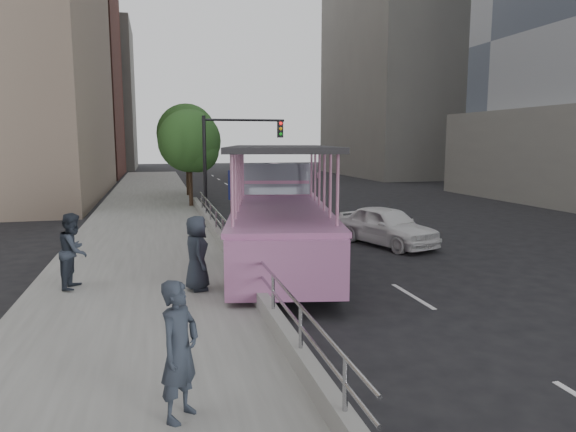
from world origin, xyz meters
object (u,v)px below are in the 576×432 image
(duck_boat, at_px, (279,218))
(street_tree_far, at_px, (188,136))
(pedestrian_mid, at_px, (74,251))
(pedestrian_near, at_px, (179,350))
(parking_sign, at_px, (234,206))
(traffic_signal, at_px, (228,150))
(pedestrian_far, at_px, (197,253))
(car, at_px, (387,226))
(street_tree_near, at_px, (191,143))

(duck_boat, relative_size, street_tree_far, 1.82)
(pedestrian_mid, bearing_deg, pedestrian_near, -151.41)
(parking_sign, bearing_deg, pedestrian_near, -102.40)
(duck_boat, xyz_separation_m, traffic_signal, (-0.32, 9.68, 2.09))
(street_tree_far, bearing_deg, pedestrian_far, -93.17)
(car, bearing_deg, street_tree_far, 91.32)
(car, bearing_deg, pedestrian_mid, -175.81)
(duck_boat, distance_m, pedestrian_far, 4.91)
(traffic_signal, distance_m, street_tree_near, 3.80)
(parking_sign, bearing_deg, traffic_signal, 83.08)
(parking_sign, bearing_deg, street_tree_near, 91.97)
(pedestrian_far, bearing_deg, car, -58.14)
(pedestrian_near, bearing_deg, duck_boat, 16.72)
(pedestrian_mid, height_order, street_tree_near, street_tree_near)
(pedestrian_near, distance_m, parking_sign, 10.27)
(car, distance_m, traffic_signal, 9.99)
(pedestrian_near, relative_size, pedestrian_mid, 0.99)
(street_tree_near, xyz_separation_m, street_tree_far, (0.20, 6.00, 0.49))
(pedestrian_far, bearing_deg, pedestrian_mid, 68.99)
(pedestrian_far, distance_m, parking_sign, 4.38)
(pedestrian_mid, xyz_separation_m, pedestrian_far, (2.96, -0.95, -0.02))
(pedestrian_far, relative_size, traffic_signal, 0.36)
(pedestrian_near, bearing_deg, parking_sign, 24.82)
(pedestrian_mid, bearing_deg, street_tree_near, -3.73)
(pedestrian_mid, relative_size, street_tree_far, 0.29)
(car, height_order, parking_sign, parking_sign)
(pedestrian_far, relative_size, street_tree_far, 0.29)
(pedestrian_near, bearing_deg, pedestrian_mid, 55.43)
(pedestrian_near, distance_m, street_tree_far, 29.17)
(pedestrian_mid, xyz_separation_m, traffic_signal, (5.63, 12.61, 2.25))
(pedestrian_near, relative_size, street_tree_near, 0.33)
(duck_boat, bearing_deg, pedestrian_far, -127.66)
(car, relative_size, parking_sign, 1.46)
(pedestrian_mid, distance_m, street_tree_near, 16.73)
(pedestrian_near, xyz_separation_m, pedestrian_far, (0.68, 5.96, -0.01))
(pedestrian_far, distance_m, street_tree_far, 23.23)
(street_tree_near, bearing_deg, duck_boat, -81.66)
(pedestrian_near, distance_m, pedestrian_mid, 7.27)
(car, xyz_separation_m, street_tree_near, (-6.48, 11.70, 3.07))
(traffic_signal, relative_size, street_tree_near, 0.91)
(traffic_signal, relative_size, street_tree_far, 0.81)
(street_tree_far, bearing_deg, street_tree_near, -91.91)
(duck_boat, xyz_separation_m, pedestrian_mid, (-5.95, -2.93, -0.16))
(duck_boat, bearing_deg, pedestrian_mid, -153.79)
(pedestrian_far, height_order, traffic_signal, traffic_signal)
(pedestrian_mid, relative_size, pedestrian_far, 1.02)
(car, bearing_deg, street_tree_near, 100.77)
(pedestrian_mid, height_order, parking_sign, parking_sign)
(parking_sign, height_order, street_tree_far, street_tree_far)
(car, height_order, street_tree_far, street_tree_far)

